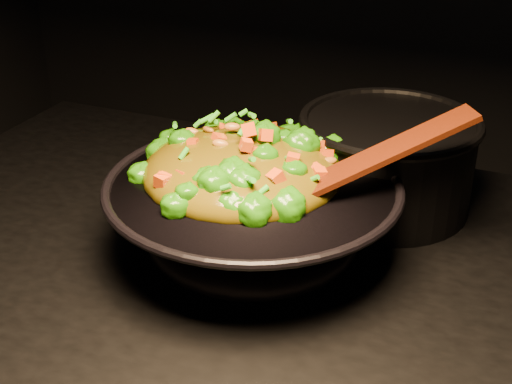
% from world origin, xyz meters
% --- Properties ---
extents(wok, '(0.40, 0.40, 0.10)m').
position_xyz_m(wok, '(-0.04, 0.08, 0.95)').
color(wok, black).
rests_on(wok, stovetop).
extents(stir_fry, '(0.26, 0.26, 0.09)m').
position_xyz_m(stir_fry, '(-0.06, 0.10, 1.04)').
color(stir_fry, '#247108').
rests_on(stir_fry, wok).
extents(spatula, '(0.23, 0.17, 0.11)m').
position_xyz_m(spatula, '(0.10, 0.11, 1.04)').
color(spatula, '#331406').
rests_on(spatula, wok).
extents(back_pot, '(0.31, 0.31, 0.14)m').
position_xyz_m(back_pot, '(0.08, 0.28, 0.97)').
color(back_pot, black).
rests_on(back_pot, stovetop).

